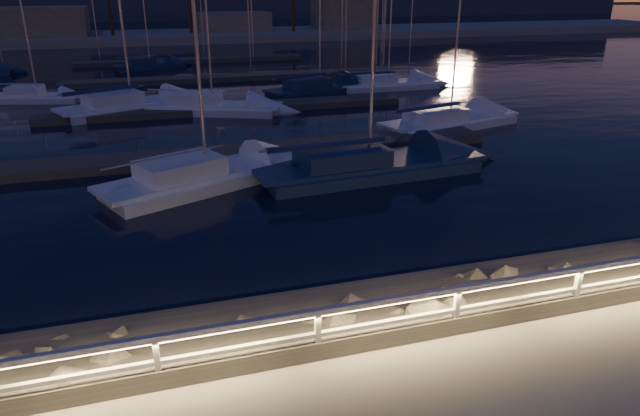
% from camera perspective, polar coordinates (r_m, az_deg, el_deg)
% --- Properties ---
extents(ground, '(400.00, 400.00, 0.00)m').
position_cam_1_polar(ground, '(12.18, 9.07, -12.77)').
color(ground, gray).
rests_on(ground, ground).
extents(harbor_water, '(400.00, 440.00, 0.60)m').
position_cam_1_polar(harbor_water, '(41.17, -10.23, 10.43)').
color(harbor_water, black).
rests_on(harbor_water, ground).
extents(guard_rail, '(44.11, 0.12, 1.06)m').
position_cam_1_polar(guard_rail, '(11.73, 8.98, -9.72)').
color(guard_rail, silver).
rests_on(guard_rail, ground).
extents(riprap, '(34.42, 3.05, 1.31)m').
position_cam_1_polar(riprap, '(13.23, 3.42, -10.59)').
color(riprap, '#69665A').
rests_on(riprap, ground).
extents(floating_docks, '(22.00, 36.00, 0.40)m').
position_cam_1_polar(floating_docks, '(42.32, -10.51, 11.49)').
color(floating_docks, '#544D46').
rests_on(floating_docks, ground).
extents(far_shore, '(160.00, 14.00, 5.20)m').
position_cam_1_polar(far_shore, '(83.36, -14.31, 16.56)').
color(far_shore, gray).
rests_on(far_shore, ground).
extents(sailboat_b, '(8.60, 5.56, 14.33)m').
position_cam_1_polar(sailboat_b, '(22.59, -11.79, 3.25)').
color(sailboat_b, white).
rests_on(sailboat_b, ground).
extents(sailboat_c, '(8.51, 5.30, 14.05)m').
position_cam_1_polar(sailboat_c, '(35.74, -11.03, 10.00)').
color(sailboat_c, white).
rests_on(sailboat_c, ground).
extents(sailboat_d, '(9.90, 3.73, 16.37)m').
position_cam_1_polar(sailboat_d, '(23.52, 4.38, 4.38)').
color(sailboat_d, navy).
rests_on(sailboat_d, ground).
extents(sailboat_e, '(6.20, 3.32, 10.24)m').
position_cam_1_polar(sailboat_e, '(42.89, -26.60, 9.99)').
color(sailboat_e, white).
rests_on(sailboat_e, ground).
extents(sailboat_g, '(8.58, 5.24, 14.13)m').
position_cam_1_polar(sailboat_g, '(41.28, -0.28, 11.93)').
color(sailboat_g, navy).
rests_on(sailboat_g, ground).
extents(sailboat_h, '(8.74, 4.50, 14.23)m').
position_cam_1_polar(sailboat_h, '(32.15, 12.57, 8.57)').
color(sailboat_h, white).
rests_on(sailboat_h, ground).
extents(sailboat_j, '(8.96, 5.76, 14.90)m').
position_cam_1_polar(sailboat_j, '(37.09, -18.65, 9.76)').
color(sailboat_j, white).
rests_on(sailboat_j, ground).
extents(sailboat_l, '(7.93, 2.48, 13.34)m').
position_cam_1_polar(sailboat_l, '(43.59, 6.54, 12.27)').
color(sailboat_l, white).
rests_on(sailboat_l, ground).
extents(sailboat_n, '(6.77, 4.27, 11.25)m').
position_cam_1_polar(sailboat_n, '(55.95, -16.81, 13.58)').
color(sailboat_n, navy).
rests_on(sailboat_n, ground).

